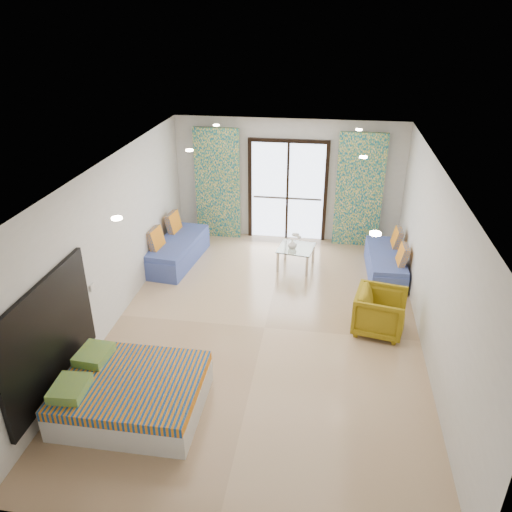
# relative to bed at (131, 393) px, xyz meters

# --- Properties ---
(floor) EXTENTS (5.00, 7.50, 0.01)m
(floor) POSITION_rel_bed_xyz_m (1.47, 2.11, -0.26)
(floor) COLOR tan
(floor) RESTS_ON ground
(ceiling) EXTENTS (5.00, 7.50, 0.01)m
(ceiling) POSITION_rel_bed_xyz_m (1.47, 2.11, 2.44)
(ceiling) COLOR silver
(ceiling) RESTS_ON ground
(wall_back) EXTENTS (5.00, 0.01, 2.70)m
(wall_back) POSITION_rel_bed_xyz_m (1.47, 5.86, 1.09)
(wall_back) COLOR silver
(wall_back) RESTS_ON ground
(wall_front) EXTENTS (5.00, 0.01, 2.70)m
(wall_front) POSITION_rel_bed_xyz_m (1.47, -1.64, 1.09)
(wall_front) COLOR silver
(wall_front) RESTS_ON ground
(wall_left) EXTENTS (0.01, 7.50, 2.70)m
(wall_left) POSITION_rel_bed_xyz_m (-1.03, 2.11, 1.09)
(wall_left) COLOR silver
(wall_left) RESTS_ON ground
(wall_right) EXTENTS (0.01, 7.50, 2.70)m
(wall_right) POSITION_rel_bed_xyz_m (3.97, 2.11, 1.09)
(wall_right) COLOR silver
(wall_right) RESTS_ON ground
(balcony_door) EXTENTS (1.76, 0.08, 2.28)m
(balcony_door) POSITION_rel_bed_xyz_m (1.47, 5.83, 1.00)
(balcony_door) COLOR black
(balcony_door) RESTS_ON floor
(balcony_rail) EXTENTS (1.52, 0.03, 0.04)m
(balcony_rail) POSITION_rel_bed_xyz_m (1.47, 5.84, 0.69)
(balcony_rail) COLOR #595451
(balcony_rail) RESTS_ON balcony_door
(curtain_left) EXTENTS (1.00, 0.10, 2.50)m
(curtain_left) POSITION_rel_bed_xyz_m (-0.08, 5.68, 0.99)
(curtain_left) COLOR silver
(curtain_left) RESTS_ON floor
(curtain_right) EXTENTS (1.00, 0.10, 2.50)m
(curtain_right) POSITION_rel_bed_xyz_m (3.02, 5.68, 0.99)
(curtain_right) COLOR silver
(curtain_right) RESTS_ON floor
(downlight_a) EXTENTS (0.12, 0.12, 0.02)m
(downlight_a) POSITION_rel_bed_xyz_m (0.07, 0.11, 2.41)
(downlight_a) COLOR #FFE0B2
(downlight_a) RESTS_ON ceiling
(downlight_b) EXTENTS (0.12, 0.12, 0.02)m
(downlight_b) POSITION_rel_bed_xyz_m (2.87, 0.11, 2.41)
(downlight_b) COLOR #FFE0B2
(downlight_b) RESTS_ON ceiling
(downlight_c) EXTENTS (0.12, 0.12, 0.02)m
(downlight_c) POSITION_rel_bed_xyz_m (0.07, 3.11, 2.41)
(downlight_c) COLOR #FFE0B2
(downlight_c) RESTS_ON ceiling
(downlight_d) EXTENTS (0.12, 0.12, 0.02)m
(downlight_d) POSITION_rel_bed_xyz_m (2.87, 3.11, 2.41)
(downlight_d) COLOR #FFE0B2
(downlight_d) RESTS_ON ceiling
(downlight_e) EXTENTS (0.12, 0.12, 0.02)m
(downlight_e) POSITION_rel_bed_xyz_m (0.07, 5.11, 2.41)
(downlight_e) COLOR #FFE0B2
(downlight_e) RESTS_ON ceiling
(downlight_f) EXTENTS (0.12, 0.12, 0.02)m
(downlight_f) POSITION_rel_bed_xyz_m (2.87, 5.11, 2.41)
(downlight_f) COLOR #FFE0B2
(downlight_f) RESTS_ON ceiling
(headboard) EXTENTS (0.06, 2.10, 1.50)m
(headboard) POSITION_rel_bed_xyz_m (-0.99, 0.00, 0.79)
(headboard) COLOR black
(headboard) RESTS_ON floor
(switch_plate) EXTENTS (0.02, 0.10, 0.10)m
(switch_plate) POSITION_rel_bed_xyz_m (-1.00, 1.25, 0.79)
(switch_plate) COLOR silver
(switch_plate) RESTS_ON wall_left
(bed) EXTENTS (1.79, 1.46, 0.62)m
(bed) POSITION_rel_bed_xyz_m (0.00, 0.00, 0.00)
(bed) COLOR silver
(bed) RESTS_ON floor
(daybed_left) EXTENTS (0.92, 1.92, 0.91)m
(daybed_left) POSITION_rel_bed_xyz_m (-0.64, 4.22, 0.03)
(daybed_left) COLOR #4355A1
(daybed_left) RESTS_ON floor
(daybed_right) EXTENTS (0.71, 1.71, 0.83)m
(daybed_right) POSITION_rel_bed_xyz_m (3.59, 4.31, 0.00)
(daybed_right) COLOR #4355A1
(daybed_right) RESTS_ON floor
(coffee_table) EXTENTS (0.78, 0.78, 0.79)m
(coffee_table) POSITION_rel_bed_xyz_m (1.81, 4.35, 0.14)
(coffee_table) COLOR silver
(coffee_table) RESTS_ON floor
(vase) EXTENTS (0.21, 0.22, 0.19)m
(vase) POSITION_rel_bed_xyz_m (1.73, 4.28, 0.29)
(vase) COLOR white
(vase) RESTS_ON coffee_table
(armchair) EXTENTS (0.86, 0.90, 0.79)m
(armchair) POSITION_rel_bed_xyz_m (3.32, 2.31, 0.14)
(armchair) COLOR olive
(armchair) RESTS_ON floor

